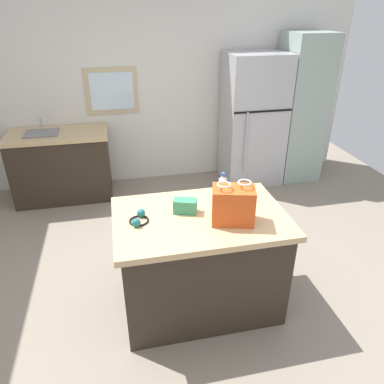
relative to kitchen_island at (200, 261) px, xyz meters
The scene contains 10 objects.
ground 0.46m from the kitchen_island, 106.89° to the left, with size 6.79×6.79×0.00m, color gray.
back_wall 2.88m from the kitchen_island, 90.92° to the left, with size 5.66×0.13×2.79m.
kitchen_island is the anchor object (origin of this frame).
refrigerator 2.68m from the kitchen_island, 60.64° to the left, with size 0.80×0.70×1.78m.
tall_cabinet 3.11m from the kitchen_island, 49.03° to the left, with size 0.57×0.62×2.01m.
sink_counter 2.66m from the kitchen_island, 119.42° to the left, with size 1.24×0.68×1.07m.
shopping_bag 0.63m from the kitchen_island, 31.58° to the right, with size 0.35×0.27×0.32m.
small_box 0.51m from the kitchen_island, 144.35° to the left, with size 0.18×0.10×0.11m, color #388E66.
bottle 0.63m from the kitchen_island, 39.33° to the left, with size 0.06×0.06×0.26m.
ear_defenders 0.66m from the kitchen_island, behind, with size 0.19×0.19×0.06m.
Camera 1 is at (-0.53, -2.45, 2.34)m, focal length 34.04 mm.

